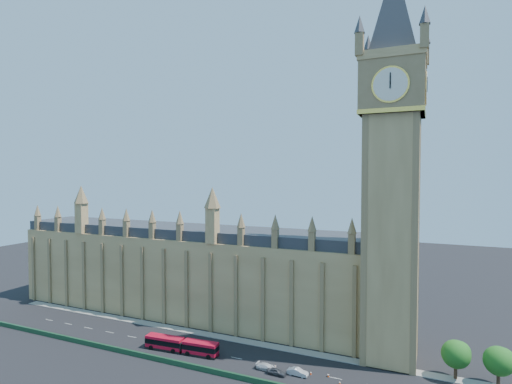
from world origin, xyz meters
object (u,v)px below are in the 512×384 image
at_px(car_silver, 298,372).
at_px(red_bus, 181,345).
at_px(car_white, 267,367).
at_px(car_grey, 277,372).

bearing_deg(car_silver, red_bus, 92.14).
bearing_deg(car_silver, car_white, 95.71).
bearing_deg(car_silver, car_grey, 112.22).
xyz_separation_m(red_bus, car_grey, (25.94, -1.23, -1.01)).
bearing_deg(car_grey, car_silver, -66.59).
xyz_separation_m(red_bus, car_silver, (30.26, 0.42, -0.98)).
height_order(car_silver, car_white, car_silver).
height_order(car_grey, car_silver, car_silver).
bearing_deg(car_white, red_bus, 91.81).
bearing_deg(red_bus, car_white, -4.56).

